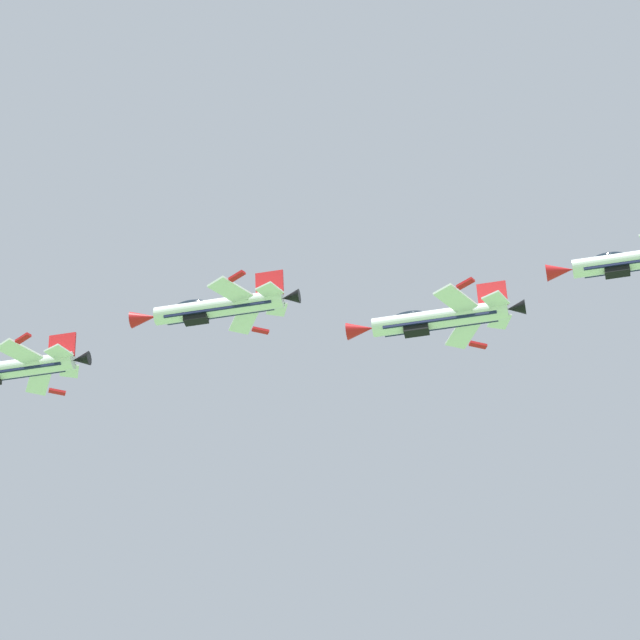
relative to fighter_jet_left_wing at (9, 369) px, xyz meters
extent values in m
cylinder|color=white|center=(0.26, -0.11, 0.00)|extent=(11.74, 6.14, 1.70)
cube|color=#191E4C|center=(0.29, -0.03, -0.46)|extent=(9.89, 5.22, 0.66)
cone|color=black|center=(6.50, -2.67, 0.00)|extent=(2.00, 1.87, 1.36)
cube|color=white|center=(0.88, -3.12, -0.56)|extent=(4.42, 4.12, 0.96)
cube|color=red|center=(1.13, -5.45, -0.95)|extent=(1.48, 1.61, 0.34)
cube|color=white|center=(2.83, 1.63, 0.39)|extent=(2.30, 4.33, 0.96)
cube|color=red|center=(4.65, 3.11, 0.77)|extent=(1.65, 0.75, 0.34)
cube|color=white|center=(4.41, -3.43, -0.28)|extent=(2.75, 2.76, 0.56)
cube|color=white|center=(5.55, -0.66, 0.28)|extent=(1.71, 2.20, 0.56)
cube|color=red|center=(4.57, -2.24, 1.78)|extent=(2.66, 1.61, 2.59)
cylinder|color=white|center=(18.26, -9.47, 2.35)|extent=(11.74, 6.14, 1.70)
cube|color=#191E4C|center=(18.30, -9.37, 1.89)|extent=(9.89, 5.22, 0.71)
cone|color=red|center=(11.65, -6.75, 2.35)|extent=(2.81, 2.36, 1.56)
cone|color=black|center=(24.51, -12.04, 2.35)|extent=(2.00, 1.87, 1.36)
ellipsoid|color=#192333|center=(15.77, -8.59, 2.97)|extent=(3.46, 2.43, 1.31)
cube|color=black|center=(16.33, -8.48, 1.56)|extent=(2.51, 2.00, 1.06)
cube|color=white|center=(18.89, -12.46, 1.70)|extent=(4.40, 4.11, 1.12)
cube|color=red|center=(19.14, -14.78, 1.23)|extent=(1.48, 1.61, 0.36)
cube|color=white|center=(20.83, -7.75, 2.84)|extent=(2.30, 4.31, 1.12)
cube|color=red|center=(22.64, -6.28, 3.30)|extent=(1.65, 0.75, 0.36)
cube|color=white|center=(22.41, -12.79, 2.02)|extent=(2.74, 2.75, 0.64)
cube|color=white|center=(23.55, -10.03, 2.69)|extent=(1.71, 2.19, 0.64)
cube|color=red|center=(22.55, -11.66, 4.12)|extent=(2.70, 1.70, 2.58)
cylinder|color=white|center=(37.12, -16.42, -2.28)|extent=(11.74, 6.14, 1.70)
cube|color=#191E4C|center=(37.15, -16.35, -2.74)|extent=(9.89, 5.21, 0.62)
cone|color=red|center=(30.51, -13.70, -2.28)|extent=(2.81, 2.36, 1.56)
cone|color=black|center=(43.36, -18.99, -2.28)|extent=(2.00, 1.87, 1.36)
ellipsoid|color=#192333|center=(34.64, -15.51, -1.65)|extent=(3.44, 2.38, 1.26)
cube|color=black|center=(35.17, -15.48, -3.07)|extent=(2.50, 1.96, 1.00)
cube|color=white|center=(37.73, -19.44, -2.77)|extent=(4.43, 4.13, 0.86)
cube|color=red|center=(37.98, -21.79, -3.11)|extent=(1.47, 1.61, 0.33)
cube|color=white|center=(39.69, -14.68, -1.95)|extent=(2.30, 4.35, 0.86)
cube|color=red|center=(41.52, -13.18, -1.62)|extent=(1.65, 0.74, 0.33)
cube|color=white|center=(41.27, -19.75, -2.52)|extent=(2.75, 2.76, 0.51)
cube|color=white|center=(42.41, -16.97, -2.04)|extent=(1.71, 2.21, 0.51)
cube|color=red|center=(41.45, -18.51, -0.49)|extent=(2.64, 1.55, 2.60)
cylinder|color=white|center=(54.03, -22.90, 2.01)|extent=(11.74, 6.14, 1.70)
cone|color=red|center=(47.42, -20.18, 2.01)|extent=(2.81, 2.36, 1.56)
ellipsoid|color=#192333|center=(51.54, -22.02, 2.63)|extent=(3.45, 2.42, 1.30)
cube|color=black|center=(52.10, -21.93, 1.21)|extent=(2.51, 1.99, 1.05)
camera|label=1|loc=(7.64, -111.87, -101.35)|focal=89.50mm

